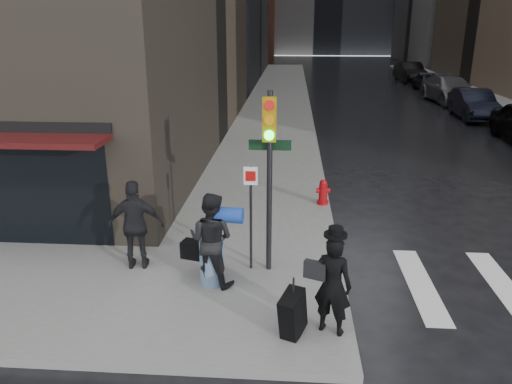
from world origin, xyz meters
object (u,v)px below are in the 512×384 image
Objects in this scene: man_greycoat at (136,225)px; traffic_light at (268,160)px; man_overcoat at (324,289)px; parked_car_5 at (410,72)px; parked_car_4 at (428,82)px; parked_car_2 at (474,104)px; man_jeans at (211,239)px; fire_hydrant at (323,193)px; parked_car_3 at (449,89)px.

man_greycoat is 2.96m from traffic_light.
parked_car_5 is (9.40, 37.36, -0.10)m from man_overcoat.
parked_car_4 is 5.72m from parked_car_5.
parked_car_2 is at bearing -91.41° from man_overcoat.
man_jeans is 21.73m from parked_car_2.
traffic_light is 0.71× the size of parked_car_5.
man_jeans is (-2.02, 1.47, 0.14)m from man_overcoat.
traffic_light is (1.02, 0.57, 1.40)m from man_jeans.
man_jeans is 0.99× the size of man_greycoat.
fire_hydrant is 32.62m from parked_car_5.
parked_car_2 is 17.16m from parked_car_5.
parked_car_5 reaches higher than fire_hydrant.
man_jeans is 5.16m from fire_hydrant.
parked_car_4 is 0.79× the size of parked_car_5.
man_overcoat is 2.66× the size of fire_hydrant.
traffic_light is 5.12× the size of fire_hydrant.
parked_car_2 reaches higher than parked_car_4.
parked_car_2 is (12.62, 18.19, -0.30)m from man_greycoat.
parked_car_3 is at bearing -92.95° from parked_car_5.
man_jeans is 32.29m from parked_car_4.
traffic_light is 0.62× the size of parked_car_3.
parked_car_3 is at bearing -92.63° from parked_car_4.
parked_car_3 is 11.44m from parked_car_5.
parked_car_5 reaches higher than parked_car_2.
man_greycoat is at bearing -122.57° from parked_car_2.
man_overcoat reaches higher than parked_car_4.
man_greycoat is 32.41m from parked_car_4.
man_overcoat is 4.14m from man_greycoat.
man_greycoat is 0.32× the size of parked_car_3.
man_overcoat is at bearing -108.17° from parked_car_4.
parked_car_3 is at bearing 88.34° from parked_car_2.
man_greycoat is at bearing -2.66° from man_jeans.
man_overcoat is 1.02× the size of man_jeans.
man_overcoat is at bearing -63.66° from traffic_light.
traffic_light is 0.77× the size of parked_car_2.
parked_car_4 is (0.50, 11.44, -0.09)m from parked_car_2.
man_overcoat reaches higher than man_jeans.
parked_car_2 is at bearing -99.75° from parked_car_3.
parked_car_3 is (0.38, 5.72, 0.06)m from parked_car_2.
parked_car_4 is (10.50, 29.60, -1.78)m from traffic_light.
man_jeans is at bearing -110.50° from parked_car_5.
parked_car_4 reaches higher than fire_hydrant.
parked_car_5 is (13.02, 35.35, -0.24)m from man_greycoat.
parked_car_5 is (-0.10, 5.72, 0.15)m from parked_car_4.
parked_car_5 is at bearing 73.70° from traffic_light.
parked_car_5 is at bearing -81.53° from man_overcoat.
man_jeans reaches higher than fire_hydrant.
man_overcoat is 27.56m from parked_car_3.
parked_car_2 is 1.18× the size of parked_car_4.
parked_car_5 is at bearing 73.85° from fire_hydrant.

